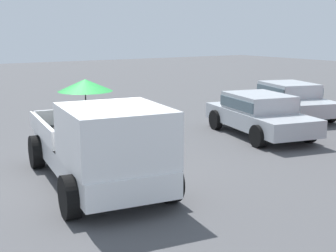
{
  "coord_description": "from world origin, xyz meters",
  "views": [
    {
      "loc": [
        9.18,
        -4.08,
        3.3
      ],
      "look_at": [
        0.14,
        1.81,
        1.1
      ],
      "focal_mm": 50.13,
      "sensor_mm": 36.0,
      "label": 1
    }
  ],
  "objects": [
    {
      "name": "pickup_truck_main",
      "position": [
        0.44,
        -0.06,
        0.97
      ],
      "size": [
        5.27,
        2.83,
        2.2
      ],
      "rotation": [
        0.0,
        0.0,
        -0.14
      ],
      "color": "black",
      "rests_on": "ground"
    },
    {
      "name": "parked_sedan_far",
      "position": [
        -1.56,
        6.39,
        0.74
      ],
      "size": [
        4.58,
        2.65,
        1.33
      ],
      "rotation": [
        0.0,
        0.0,
        -0.22
      ],
      "color": "black",
      "rests_on": "ground"
    },
    {
      "name": "parked_sedan_near",
      "position": [
        -3.3,
        9.66,
        0.74
      ],
      "size": [
        4.62,
        2.88,
        1.33
      ],
      "rotation": [
        0.0,
        0.0,
        -0.28
      ],
      "color": "black",
      "rests_on": "ground"
    },
    {
      "name": "ground_plane",
      "position": [
        0.0,
        0.0,
        0.0
      ],
      "size": [
        80.0,
        80.0,
        0.0
      ],
      "primitive_type": "plane",
      "color": "#4C4C4F"
    }
  ]
}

